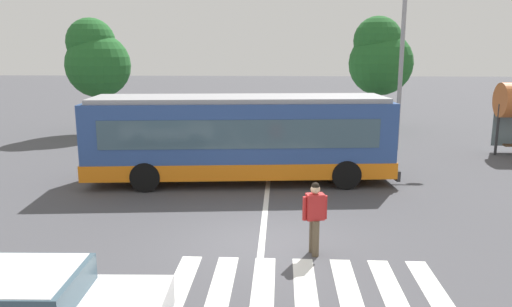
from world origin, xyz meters
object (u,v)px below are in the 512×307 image
(city_transit_bus, at_px, (240,138))
(twin_arm_street_lamp, at_px, (403,34))
(parked_car_charcoal, at_px, (268,120))
(parked_car_black, at_px, (222,120))
(background_tree_right, at_px, (380,57))
(background_tree_left, at_px, (96,59))
(parked_car_white, at_px, (317,121))
(pedestrian_crossing_street, at_px, (315,214))

(city_transit_bus, bearing_deg, twin_arm_street_lamp, 41.74)
(parked_car_charcoal, xyz_separation_m, twin_arm_street_lamp, (6.27, -4.14, 4.59))
(parked_car_black, distance_m, background_tree_right, 9.83)
(background_tree_left, height_order, background_tree_right, background_tree_right)
(parked_car_charcoal, xyz_separation_m, parked_car_white, (2.79, -0.13, 0.00))
(city_transit_bus, relative_size, parked_car_white, 2.43)
(pedestrian_crossing_street, xyz_separation_m, background_tree_left, (-11.12, 16.51, 3.20))
(parked_car_black, distance_m, parked_car_charcoal, 2.60)
(pedestrian_crossing_street, height_order, background_tree_right, background_tree_right)
(background_tree_left, bearing_deg, parked_car_black, 1.79)
(parked_car_black, distance_m, parked_car_white, 5.39)
(city_transit_bus, bearing_deg, parked_car_charcoal, 86.23)
(parked_car_charcoal, distance_m, twin_arm_street_lamp, 8.81)
(background_tree_left, bearing_deg, background_tree_right, 6.86)
(parked_car_white, relative_size, background_tree_left, 0.71)
(city_transit_bus, distance_m, parked_car_white, 10.83)
(parked_car_black, distance_m, background_tree_left, 7.75)
(pedestrian_crossing_street, distance_m, parked_car_charcoal, 16.77)
(city_transit_bus, xyz_separation_m, background_tree_right, (7.10, 12.09, 2.68))
(twin_arm_street_lamp, xyz_separation_m, background_tree_right, (0.15, 5.88, -1.09))
(twin_arm_street_lamp, bearing_deg, parked_car_white, 130.96)
(parked_car_white, bearing_deg, parked_car_charcoal, 177.38)
(city_transit_bus, relative_size, twin_arm_street_lamp, 1.27)
(background_tree_left, bearing_deg, parked_car_charcoal, 1.10)
(pedestrian_crossing_street, distance_m, parked_car_white, 16.61)
(pedestrian_crossing_street, bearing_deg, background_tree_left, 123.96)
(parked_car_black, bearing_deg, background_tree_left, -178.21)
(pedestrian_crossing_street, height_order, parked_car_charcoal, pedestrian_crossing_street)
(pedestrian_crossing_street, relative_size, background_tree_right, 0.26)
(pedestrian_crossing_street, bearing_deg, background_tree_right, 75.21)
(city_transit_bus, height_order, pedestrian_crossing_street, city_transit_bus)
(parked_car_black, bearing_deg, city_transit_bus, -79.51)
(pedestrian_crossing_street, distance_m, parked_car_black, 17.24)
(twin_arm_street_lamp, distance_m, background_tree_left, 16.37)
(city_transit_bus, bearing_deg, parked_car_white, 71.25)
(pedestrian_crossing_street, xyz_separation_m, parked_car_black, (-4.16, 16.73, -0.20))
(twin_arm_street_lamp, relative_size, background_tree_right, 1.31)
(parked_car_black, height_order, background_tree_right, background_tree_right)
(background_tree_right, bearing_deg, city_transit_bus, -120.44)
(background_tree_right, bearing_deg, parked_car_black, -169.30)
(pedestrian_crossing_street, relative_size, twin_arm_street_lamp, 0.20)
(pedestrian_crossing_street, height_order, twin_arm_street_lamp, twin_arm_street_lamp)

